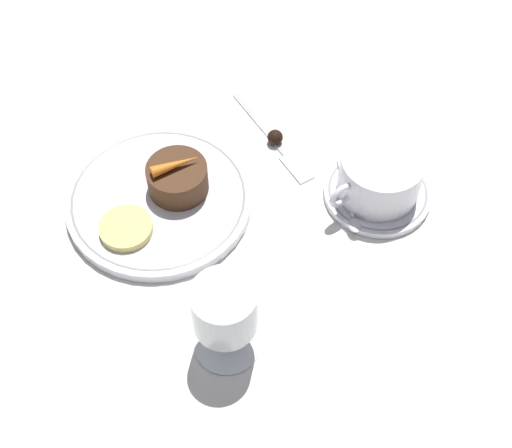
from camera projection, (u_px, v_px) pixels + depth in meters
name	position (u px, v px, depth m)	size (l,w,h in m)	color
ground_plane	(188.00, 221.00, 0.85)	(3.00, 3.00, 0.00)	white
dinner_plate	(159.00, 200.00, 0.86)	(0.23, 0.23, 0.01)	white
saucer	(377.00, 192.00, 0.87)	(0.13, 0.13, 0.01)	white
coffee_cup	(380.00, 175.00, 0.84)	(0.12, 0.10, 0.06)	white
spoon	(349.00, 203.00, 0.85)	(0.06, 0.10, 0.00)	silver
wine_glass	(225.00, 313.00, 0.70)	(0.07, 0.07, 0.11)	silver
fork	(279.00, 145.00, 0.92)	(0.02, 0.18, 0.01)	silver
dessert_cake	(178.00, 178.00, 0.85)	(0.07, 0.07, 0.04)	#4C2D19
carrot_garnish	(176.00, 164.00, 0.83)	(0.06, 0.02, 0.01)	orange
pineapple_slice	(126.00, 228.00, 0.82)	(0.06, 0.06, 0.01)	#EFE075
chocolate_truffle	(275.00, 137.00, 0.92)	(0.02, 0.02, 0.02)	black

